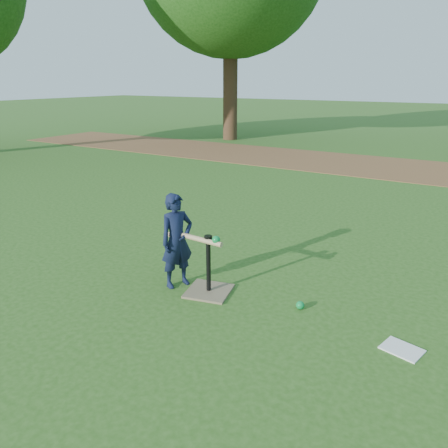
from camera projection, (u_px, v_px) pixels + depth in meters
The scene contains 7 objects.
ground at pixel (237, 285), 4.61m from camera, with size 80.00×80.00×0.00m, color #285116.
dirt_strip at pixel (389, 167), 10.68m from camera, with size 24.00×3.00×0.01m, color brown.
child at pixel (177, 241), 4.47m from camera, with size 0.36×0.24×0.99m, color black.
wiffle_ball_ground at pixel (300, 305), 4.13m from camera, with size 0.08×0.08×0.08m, color #0B8338.
clipboard at pixel (402, 349), 3.51m from camera, with size 0.30×0.23×0.01m, color white.
batting_tee at pixel (209, 282), 4.43m from camera, with size 0.52×0.52×0.61m.
swing_action at pixel (198, 238), 4.32m from camera, with size 0.63×0.12×0.11m.
Camera 1 is at (2.05, -3.63, 2.08)m, focal length 35.00 mm.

